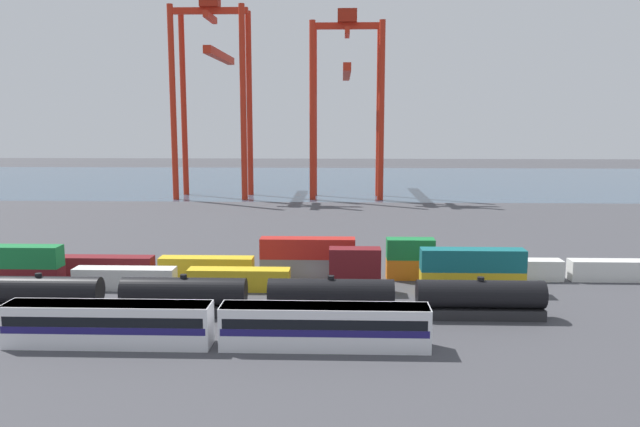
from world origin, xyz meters
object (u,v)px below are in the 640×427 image
at_px(shipping_container_0, 12,277).
at_px(shipping_container_9, 207,267).
at_px(shipping_container_14, 513,269).
at_px(gantry_crane_central, 347,87).
at_px(passenger_train, 216,324).
at_px(gantry_crane_west, 214,77).
at_px(shipping_container_10, 308,268).
at_px(shipping_container_8, 107,266).
at_px(freight_tank_row, 257,297).

xyz_separation_m(shipping_container_0, shipping_container_9, (22.29, 6.20, 0.00)).
height_order(shipping_container_14, gantry_crane_central, gantry_crane_central).
distance_m(passenger_train, shipping_container_14, 41.47).
xyz_separation_m(shipping_container_0, gantry_crane_west, (6.39, 92.75, 29.51)).
height_order(shipping_container_9, shipping_container_10, same).
distance_m(shipping_container_8, shipping_container_9, 13.07).
bearing_deg(shipping_container_10, shipping_container_14, 0.00).
xyz_separation_m(shipping_container_8, gantry_crane_west, (-2.83, 86.55, 29.51)).
distance_m(passenger_train, freight_tank_row, 9.50).
height_order(freight_tank_row, shipping_container_10, freight_tank_row).
bearing_deg(shipping_container_9, shipping_container_10, 0.00).
relative_size(gantry_crane_west, gantry_crane_central, 1.08).
xyz_separation_m(freight_tank_row, shipping_container_0, (-30.99, 9.72, -0.72)).
xyz_separation_m(shipping_container_14, gantry_crane_west, (-55.12, 86.55, 29.51)).
xyz_separation_m(freight_tank_row, shipping_container_10, (4.38, 15.92, -0.72)).
bearing_deg(freight_tank_row, gantry_crane_west, 103.50).
relative_size(shipping_container_14, gantry_crane_west, 0.24).
bearing_deg(shipping_container_0, freight_tank_row, -17.42).
relative_size(shipping_container_14, gantry_crane_central, 0.26).
xyz_separation_m(passenger_train, gantry_crane_central, (12.32, 112.73, 26.34)).
distance_m(shipping_container_8, gantry_crane_west, 91.49).
height_order(passenger_train, shipping_container_0, passenger_train).
height_order(shipping_container_8, shipping_container_10, same).
bearing_deg(gantry_crane_west, gantry_crane_central, 1.79).
distance_m(shipping_container_9, gantry_crane_central, 93.61).
height_order(freight_tank_row, shipping_container_14, freight_tank_row).
bearing_deg(shipping_container_9, shipping_container_0, -164.46).
height_order(passenger_train, shipping_container_10, passenger_train).
xyz_separation_m(shipping_container_10, gantry_crane_central, (5.47, 87.63, 27.18)).
distance_m(passenger_train, shipping_container_8, 31.67).
relative_size(shipping_container_8, shipping_container_14, 1.00).
bearing_deg(shipping_container_0, gantry_crane_west, 86.06).
distance_m(freight_tank_row, shipping_container_9, 18.16).
distance_m(freight_tank_row, shipping_container_14, 34.44).
bearing_deg(gantry_crane_central, passenger_train, -96.24).
relative_size(shipping_container_0, gantry_crane_west, 0.24).
xyz_separation_m(gantry_crane_west, gantry_crane_central, (34.45, 1.08, -2.33)).
bearing_deg(gantry_crane_central, shipping_container_0, -113.52).
bearing_deg(gantry_crane_central, freight_tank_row, -95.43).
height_order(passenger_train, freight_tank_row, freight_tank_row).
bearing_deg(shipping_container_0, shipping_container_10, 9.94).
bearing_deg(passenger_train, gantry_crane_central, 83.76).
relative_size(freight_tank_row, gantry_crane_central, 1.24).
height_order(freight_tank_row, gantry_crane_west, gantry_crane_west).
height_order(freight_tank_row, shipping_container_8, freight_tank_row).
height_order(shipping_container_9, gantry_crane_central, gantry_crane_central).
bearing_deg(freight_tank_row, shipping_container_0, 162.58).
xyz_separation_m(freight_tank_row, gantry_crane_west, (-24.60, 102.48, 28.80)).
bearing_deg(shipping_container_0, shipping_container_9, 15.54).
distance_m(shipping_container_14, gantry_crane_central, 94.05).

